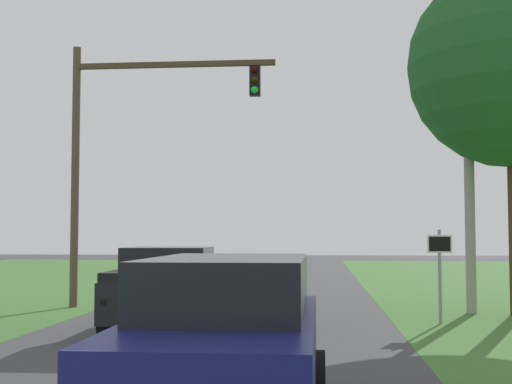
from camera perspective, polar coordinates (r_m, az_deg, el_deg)
ground_plane at (r=13.08m, az=-5.22°, el=-13.10°), size 120.00×120.00×0.00m
red_suv_near at (r=7.73m, az=-2.36°, el=-12.21°), size 2.13×4.83×1.94m
pickup_truck_lead at (r=16.06m, az=-7.10°, el=-7.82°), size 2.43×4.91×1.90m
traffic_light at (r=21.53m, az=-10.71°, el=4.41°), size 6.22×0.40×7.92m
keep_moving_sign at (r=17.78m, az=14.78°, el=-5.65°), size 0.60×0.09×2.30m
oak_tree_right at (r=20.64m, az=20.16°, el=9.69°), size 5.64×5.64×9.65m
utility_pole_right at (r=20.41m, az=17.00°, el=2.10°), size 0.28×0.28×8.23m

